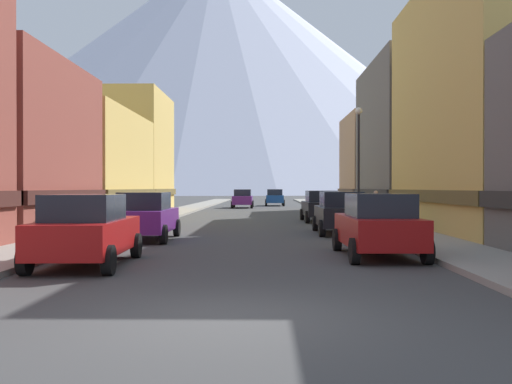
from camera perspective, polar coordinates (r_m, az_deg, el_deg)
name	(u,v)px	position (r m, az deg, el deg)	size (l,w,h in m)	color
ground_plane	(221,319)	(8.93, -3.40, -12.16)	(400.00, 400.00, 0.00)	#3F3F3F
sidewalk_left	(173,213)	(44.27, -8.01, -2.01)	(2.50, 100.00, 0.15)	gray
sidewalk_right	(341,213)	(44.08, 8.26, -2.02)	(2.50, 100.00, 0.15)	gray
storefront_left_2	(58,168)	(38.33, -18.62, 2.26)	(9.66, 12.83, 6.63)	#D8B259
storefront_left_3	(104,155)	(49.17, -14.56, 3.51)	(10.27, 9.39, 9.54)	#D8B259
storefront_right_1	(500,110)	(27.43, 22.58, 7.34)	(6.67, 13.42, 10.88)	#D8B259
storefront_right_2	(444,143)	(40.52, 17.77, 4.56)	(9.97, 12.12, 10.11)	#66605B
storefront_right_3	(383,165)	(51.12, 12.23, 2.59)	(6.56, 9.57, 8.07)	tan
car_left_0	(86,230)	(15.19, -16.14, -3.54)	(2.20, 4.46, 1.78)	#9E1111
car_left_1	(146,216)	(22.15, -10.66, -2.29)	(2.11, 4.42, 1.78)	#591E72
car_right_0	(378,225)	(16.79, 11.76, -3.16)	(2.11, 4.42, 1.78)	#9E1111
car_right_1	(340,213)	(24.98, 8.19, -1.98)	(2.06, 4.40, 1.78)	black
car_right_2	(321,206)	(33.82, 6.30, -1.35)	(2.17, 4.45, 1.78)	black
car_driving_0	(275,197)	(63.28, 1.82, -0.53)	(2.06, 4.40, 1.78)	#19478C
car_driving_1	(243,198)	(56.82, -1.31, -0.63)	(2.06, 4.40, 1.78)	#591E72
potted_plant_0	(399,217)	(28.73, 13.73, -2.41)	(0.46, 0.46, 0.72)	#4C4C51
potted_plant_1	(52,222)	(22.24, -19.21, -2.75)	(0.60, 0.60, 0.99)	#4C4C51
pedestrian_0	(376,208)	(30.46, 11.55, -1.54)	(0.36, 0.36, 1.65)	brown
streetlamp_right	(359,147)	(30.20, 9.93, 4.29)	(0.36, 0.36, 5.86)	black
mountain_backdrop	(217,72)	(274.75, -3.83, 11.50)	(260.85, 260.85, 109.48)	silver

